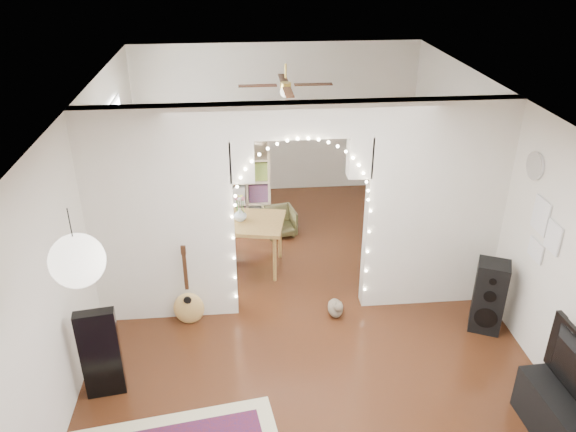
{
  "coord_description": "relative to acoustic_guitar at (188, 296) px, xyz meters",
  "views": [
    {
      "loc": [
        -0.72,
        -5.97,
        4.36
      ],
      "look_at": [
        -0.13,
        0.3,
        1.16
      ],
      "focal_mm": 35.0,
      "sensor_mm": 36.0,
      "label": 1
    }
  ],
  "objects": [
    {
      "name": "floor",
      "position": [
        1.4,
        0.25,
        -0.41
      ],
      "size": [
        7.5,
        7.5,
        0.0
      ],
      "primitive_type": "plane",
      "color": "black",
      "rests_on": "ground"
    },
    {
      "name": "ceiling",
      "position": [
        1.4,
        0.25,
        2.29
      ],
      "size": [
        5.0,
        7.5,
        0.02
      ],
      "primitive_type": "cube",
      "color": "white",
      "rests_on": "wall_back"
    },
    {
      "name": "wall_back",
      "position": [
        1.4,
        4.0,
        0.94
      ],
      "size": [
        5.0,
        0.02,
        2.7
      ],
      "primitive_type": "cube",
      "color": "silver",
      "rests_on": "floor"
    },
    {
      "name": "wall_left",
      "position": [
        -1.1,
        0.25,
        0.94
      ],
      "size": [
        0.02,
        7.5,
        2.7
      ],
      "primitive_type": "cube",
      "color": "silver",
      "rests_on": "floor"
    },
    {
      "name": "wall_right",
      "position": [
        3.9,
        0.25,
        0.94
      ],
      "size": [
        0.02,
        7.5,
        2.7
      ],
      "primitive_type": "cube",
      "color": "silver",
      "rests_on": "floor"
    },
    {
      "name": "divider_wall",
      "position": [
        1.4,
        0.25,
        1.01
      ],
      "size": [
        5.0,
        0.2,
        2.7
      ],
      "color": "silver",
      "rests_on": "floor"
    },
    {
      "name": "fairy_lights",
      "position": [
        1.4,
        0.12,
        1.14
      ],
      "size": [
        1.64,
        0.04,
        1.6
      ],
      "primitive_type": null,
      "color": "#FFEABF",
      "rests_on": "divider_wall"
    },
    {
      "name": "window",
      "position": [
        -1.07,
        2.05,
        1.09
      ],
      "size": [
        0.04,
        1.2,
        1.4
      ],
      "primitive_type": "cube",
      "color": "white",
      "rests_on": "wall_left"
    },
    {
      "name": "wall_clock",
      "position": [
        3.88,
        -0.35,
        1.69
      ],
      "size": [
        0.03,
        0.31,
        0.31
      ],
      "primitive_type": "cylinder",
      "rotation": [
        0.0,
        1.57,
        0.0
      ],
      "color": "white",
      "rests_on": "wall_right"
    },
    {
      "name": "picture_frames",
      "position": [
        3.88,
        -0.75,
        1.09
      ],
      "size": [
        0.02,
        0.5,
        0.7
      ],
      "primitive_type": null,
      "color": "white",
      "rests_on": "wall_right"
    },
    {
      "name": "paper_lantern",
      "position": [
        -0.5,
        -2.15,
        1.84
      ],
      "size": [
        0.4,
        0.4,
        0.4
      ],
      "primitive_type": "sphere",
      "color": "white",
      "rests_on": "ceiling"
    },
    {
      "name": "ceiling_fan",
      "position": [
        1.4,
        2.25,
        1.99
      ],
      "size": [
        1.1,
        1.1,
        0.3
      ],
      "primitive_type": null,
      "color": "gold",
      "rests_on": "ceiling"
    },
    {
      "name": "guitar_case",
      "position": [
        -0.8,
        -1.1,
        0.11
      ],
      "size": [
        0.41,
        0.19,
        1.04
      ],
      "primitive_type": "cube",
      "rotation": [
        0.0,
        0.0,
        0.14
      ],
      "color": "black",
      "rests_on": "floor"
    },
    {
      "name": "acoustic_guitar",
      "position": [
        0.0,
        0.0,
        0.0
      ],
      "size": [
        0.39,
        0.18,
        0.94
      ],
      "rotation": [
        0.0,
        0.0,
        -0.13
      ],
      "color": "tan",
      "rests_on": "floor"
    },
    {
      "name": "tabby_cat",
      "position": [
        1.83,
        -0.02,
        -0.29
      ],
      "size": [
        0.22,
        0.45,
        0.29
      ],
      "rotation": [
        0.0,
        0.0,
        0.12
      ],
      "color": "brown",
      "rests_on": "floor"
    },
    {
      "name": "floor_speaker",
      "position": [
        3.6,
        -0.43,
        0.05
      ],
      "size": [
        0.46,
        0.43,
        0.93
      ],
      "rotation": [
        0.0,
        0.0,
        -0.43
      ],
      "color": "black",
      "rests_on": "floor"
    },
    {
      "name": "media_console",
      "position": [
        3.6,
        -2.14,
        -0.16
      ],
      "size": [
        0.45,
        1.02,
        0.5
      ],
      "primitive_type": "cube",
      "rotation": [
        0.0,
        0.0,
        0.05
      ],
      "color": "black",
      "rests_on": "floor"
    },
    {
      "name": "tv",
      "position": [
        3.6,
        -2.14,
        0.4
      ],
      "size": [
        0.2,
        1.08,
        0.62
      ],
      "primitive_type": "imported",
      "rotation": [
        0.0,
        0.0,
        1.62
      ],
      "color": "black",
      "rests_on": "media_console"
    },
    {
      "name": "bookcase",
      "position": [
        0.42,
        2.68,
        0.37
      ],
      "size": [
        1.54,
        0.94,
        1.55
      ],
      "primitive_type": "cube",
      "rotation": [
        0.0,
        0.0,
        -0.4
      ],
      "color": "beige",
      "rests_on": "floor"
    },
    {
      "name": "dining_table",
      "position": [
        0.67,
        1.27,
        0.27
      ],
      "size": [
        1.33,
        1.02,
        0.76
      ],
      "rotation": [
        0.0,
        0.0,
        -0.19
      ],
      "color": "brown",
      "rests_on": "floor"
    },
    {
      "name": "flower_vase",
      "position": [
        0.67,
        1.27,
        0.44
      ],
      "size": [
        0.21,
        0.21,
        0.19
      ],
      "primitive_type": "imported",
      "rotation": [
        0.0,
        0.0,
        -0.19
      ],
      "color": "silver",
      "rests_on": "dining_table"
    },
    {
      "name": "dining_chair_left",
      "position": [
        0.2,
        1.26,
        -0.19
      ],
      "size": [
        0.49,
        0.5,
        0.44
      ],
      "primitive_type": "imported",
      "rotation": [
        0.0,
        0.0,
        0.05
      ],
      "color": "#4B4525",
      "rests_on": "floor"
    },
    {
      "name": "dining_chair_right",
      "position": [
        1.3,
        2.21,
        -0.19
      ],
      "size": [
        0.56,
        0.57,
        0.44
      ],
      "primitive_type": "imported",
      "rotation": [
        0.0,
        0.0,
        0.2
      ],
      "color": "#4B4525",
      "rests_on": "floor"
    }
  ]
}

